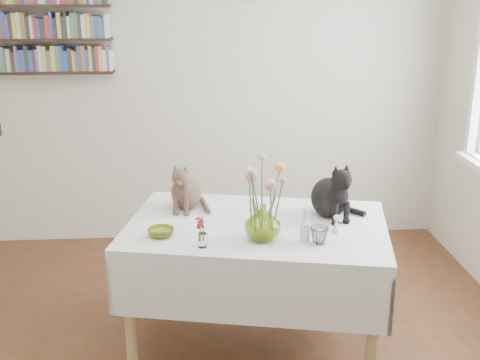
{
  "coord_description": "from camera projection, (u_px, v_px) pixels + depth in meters",
  "views": [
    {
      "loc": [
        0.04,
        -2.48,
        2.01
      ],
      "look_at": [
        0.24,
        0.5,
        1.05
      ],
      "focal_mm": 45.0,
      "sensor_mm": 36.0,
      "label": 1
    }
  ],
  "objects": [
    {
      "name": "room",
      "position": [
        192.0,
        172.0,
        2.58
      ],
      "size": [
        4.08,
        4.58,
        2.58
      ],
      "color": "brown",
      "rests_on": "ground"
    },
    {
      "name": "dining_table",
      "position": [
        256.0,
        255.0,
        3.38
      ],
      "size": [
        1.58,
        1.19,
        0.76
      ],
      "color": "white",
      "rests_on": "room"
    },
    {
      "name": "tabby_cat",
      "position": [
        186.0,
        184.0,
        3.52
      ],
      "size": [
        0.26,
        0.29,
        0.3
      ],
      "primitive_type": null,
      "rotation": [
        0.0,
        0.0,
        -0.27
      ],
      "color": "brown",
      "rests_on": "dining_table"
    },
    {
      "name": "black_cat",
      "position": [
        330.0,
        187.0,
        3.39
      ],
      "size": [
        0.3,
        0.34,
        0.34
      ],
      "primitive_type": null,
      "rotation": [
        0.0,
        0.0,
        0.3
      ],
      "color": "black",
      "rests_on": "dining_table"
    },
    {
      "name": "flower_vase",
      "position": [
        263.0,
        222.0,
        3.09
      ],
      "size": [
        0.25,
        0.25,
        0.19
      ],
      "primitive_type": "imported",
      "rotation": [
        0.0,
        0.0,
        -0.49
      ],
      "color": "#AEC53C",
      "rests_on": "dining_table"
    },
    {
      "name": "green_bowl",
      "position": [
        161.0,
        233.0,
        3.15
      ],
      "size": [
        0.17,
        0.17,
        0.04
      ],
      "primitive_type": "imported",
      "rotation": [
        0.0,
        0.0,
        -0.24
      ],
      "color": "#AEC53C",
      "rests_on": "dining_table"
    },
    {
      "name": "drinking_glass",
      "position": [
        319.0,
        236.0,
        3.05
      ],
      "size": [
        0.1,
        0.1,
        0.09
      ],
      "primitive_type": "imported",
      "rotation": [
        0.0,
        0.0,
        0.01
      ],
      "color": "white",
      "rests_on": "dining_table"
    },
    {
      "name": "candlestick",
      "position": [
        305.0,
        230.0,
        3.08
      ],
      "size": [
        0.05,
        0.05,
        0.18
      ],
      "color": "white",
      "rests_on": "dining_table"
    },
    {
      "name": "berry_jar",
      "position": [
        202.0,
        232.0,
        3.0
      ],
      "size": [
        0.05,
        0.05,
        0.18
      ],
      "color": "white",
      "rests_on": "dining_table"
    },
    {
      "name": "porcelain_figurine",
      "position": [
        336.0,
        225.0,
        3.19
      ],
      "size": [
        0.05,
        0.05,
        0.1
      ],
      "color": "white",
      "rests_on": "dining_table"
    },
    {
      "name": "flower_bouquet",
      "position": [
        263.0,
        177.0,
        3.02
      ],
      "size": [
        0.17,
        0.13,
        0.39
      ],
      "color": "#4C7233",
      "rests_on": "flower_vase"
    },
    {
      "name": "bookshelf_unit",
      "position": [
        41.0,
        11.0,
        4.38
      ],
      "size": [
        1.0,
        0.16,
        0.91
      ],
      "color": "black",
      "rests_on": "room"
    }
  ]
}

